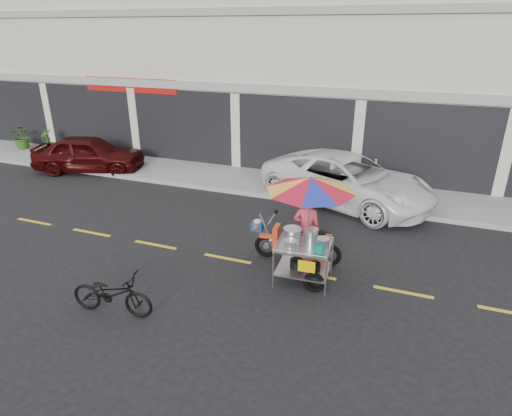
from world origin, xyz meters
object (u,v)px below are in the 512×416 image
(white_pickup, at_px, (347,180))
(food_vendor_rig, at_px, (307,211))
(maroon_sedan, at_px, (89,154))
(near_bicycle, at_px, (112,294))

(white_pickup, xyz_separation_m, food_vendor_rig, (-0.14, -4.57, 0.76))
(maroon_sedan, relative_size, white_pickup, 0.75)
(maroon_sedan, bearing_deg, food_vendor_rig, -132.53)
(maroon_sedan, relative_size, near_bicycle, 2.45)
(maroon_sedan, xyz_separation_m, near_bicycle, (6.50, -7.07, -0.26))
(near_bicycle, bearing_deg, food_vendor_rig, -55.44)
(white_pickup, height_order, near_bicycle, white_pickup)
(near_bicycle, distance_m, food_vendor_rig, 4.22)
(white_pickup, bearing_deg, food_vendor_rig, -160.43)
(maroon_sedan, bearing_deg, near_bicycle, -155.39)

